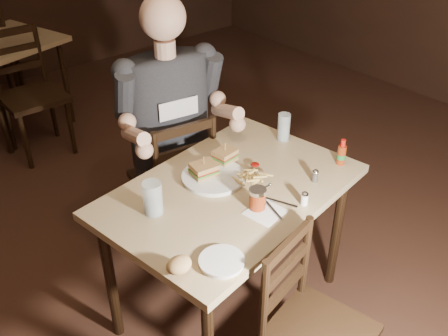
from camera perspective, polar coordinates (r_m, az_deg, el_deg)
room_shell at (r=2.24m, az=0.93°, el=15.49°), size 7.00×7.00×7.00m
main_table at (r=2.31m, az=0.79°, el=-3.95°), size 1.27×0.95×0.77m
bg_table at (r=4.49m, az=-24.13°, el=12.10°), size 0.99×0.99×0.77m
chair_far at (r=2.90m, az=-5.87°, el=-1.32°), size 0.48×0.51×0.89m
chair_near at (r=2.15m, az=10.84°, el=-18.22°), size 0.47×0.50×0.84m
bg_chair_near at (r=4.06m, az=-20.98°, el=7.63°), size 0.45×0.49×0.95m
diner at (r=2.59m, az=-6.02°, el=7.89°), size 0.67×0.56×1.04m
dinner_plate at (r=2.31m, az=-1.21°, el=-1.11°), size 0.33×0.33×0.02m
sandwich_left at (r=2.29m, az=-2.31°, el=0.22°), size 0.13×0.11×0.10m
sandwich_right at (r=2.39m, az=0.12°, el=1.77°), size 0.11×0.10×0.09m
fries_pile at (r=2.27m, az=2.61°, el=-1.04°), size 0.25×0.20×0.04m
ketchup_dollop at (r=2.38m, az=3.55°, el=0.40°), size 0.05×0.05×0.01m
glass_left at (r=2.09m, az=-8.13°, el=-3.42°), size 0.09×0.09×0.15m
glass_right at (r=2.61m, az=6.84°, el=4.67°), size 0.07×0.07×0.15m
hot_sauce at (r=2.46m, az=13.32°, el=1.81°), size 0.05×0.05×0.13m
salt_shaker at (r=2.17m, az=9.18°, el=-3.48°), size 0.04×0.04×0.06m
pepper_shaker at (r=2.33m, az=10.36°, el=-0.90°), size 0.04×0.04×0.06m
syrup_dispenser at (r=2.11m, az=3.84°, el=-3.53°), size 0.09×0.09×0.10m
napkin at (r=2.12m, az=4.71°, el=-5.05°), size 0.17×0.16×0.00m
knife at (r=2.18m, az=5.71°, el=-3.71°), size 0.10×0.20×0.01m
fork at (r=2.14m, az=5.45°, el=-4.59°), size 0.06×0.17×0.01m
side_plate at (r=1.88m, az=-0.27°, el=-10.70°), size 0.19×0.19×0.01m
bread_roll at (r=1.83m, az=-5.17°, el=-10.97°), size 0.11×0.10×0.06m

